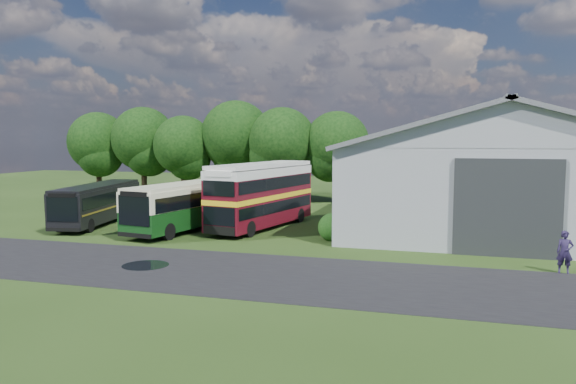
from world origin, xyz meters
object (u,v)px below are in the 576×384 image
(bus_maroon_double, at_px, (262,196))
(visitor_a, at_px, (565,252))
(bus_green_single, at_px, (192,204))
(bus_dark_single, at_px, (98,203))
(storage_shed, at_px, (493,164))

(bus_maroon_double, bearing_deg, visitor_a, -14.47)
(bus_green_single, relative_size, bus_maroon_double, 1.11)
(bus_maroon_double, relative_size, bus_dark_single, 1.01)
(bus_maroon_double, height_order, bus_dark_single, bus_maroon_double)
(visitor_a, bearing_deg, bus_green_single, 165.99)
(bus_maroon_double, bearing_deg, storage_shed, 35.73)
(bus_green_single, distance_m, bus_maroon_double, 4.63)
(storage_shed, xyz_separation_m, bus_green_single, (-19.15, -8.61, -2.51))
(visitor_a, bearing_deg, bus_maroon_double, 157.18)
(bus_maroon_double, distance_m, visitor_a, 19.00)
(bus_green_single, bearing_deg, bus_dark_single, -171.25)
(bus_maroon_double, xyz_separation_m, bus_dark_single, (-11.59, -1.64, -0.69))
(bus_maroon_double, bearing_deg, bus_green_single, -146.52)
(storage_shed, relative_size, bus_green_single, 2.15)
(visitor_a, bearing_deg, bus_dark_single, 169.87)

